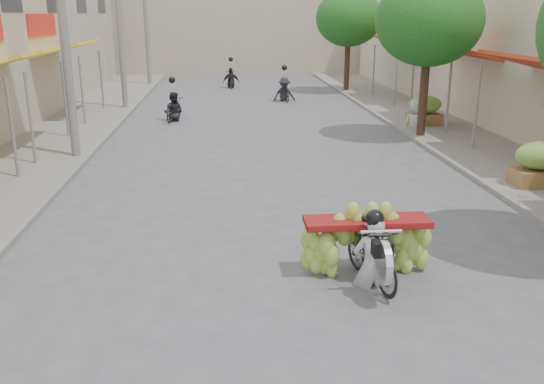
% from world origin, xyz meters
% --- Properties ---
extents(sidewalk_left, '(4.00, 60.00, 0.12)m').
position_xyz_m(sidewalk_left, '(-7.00, 15.00, 0.06)').
color(sidewalk_left, gray).
rests_on(sidewalk_left, ground).
extents(sidewalk_right, '(4.00, 60.00, 0.12)m').
position_xyz_m(sidewalk_right, '(7.00, 15.00, 0.06)').
color(sidewalk_right, gray).
rests_on(sidewalk_right, ground).
extents(far_building, '(20.00, 6.00, 7.00)m').
position_xyz_m(far_building, '(0.00, 38.00, 3.50)').
color(far_building, tan).
rests_on(far_building, ground).
extents(utility_pole_mid, '(0.60, 0.24, 8.00)m').
position_xyz_m(utility_pole_mid, '(-5.40, 12.00, 4.03)').
color(utility_pole_mid, slate).
rests_on(utility_pole_mid, ground).
extents(utility_pole_far, '(0.60, 0.24, 8.00)m').
position_xyz_m(utility_pole_far, '(-5.40, 21.00, 4.03)').
color(utility_pole_far, slate).
rests_on(utility_pole_far, ground).
extents(utility_pole_back, '(0.60, 0.24, 8.00)m').
position_xyz_m(utility_pole_back, '(-5.40, 30.00, 4.03)').
color(utility_pole_back, slate).
rests_on(utility_pole_back, ground).
extents(street_tree_mid, '(3.40, 3.40, 5.25)m').
position_xyz_m(street_tree_mid, '(5.40, 14.00, 3.78)').
color(street_tree_mid, '#3A2719').
rests_on(street_tree_mid, ground).
extents(street_tree_far, '(3.40, 3.40, 5.25)m').
position_xyz_m(street_tree_far, '(5.40, 26.00, 3.78)').
color(street_tree_far, '#3A2719').
rests_on(street_tree_far, ground).
extents(produce_crate_mid, '(1.20, 0.88, 1.16)m').
position_xyz_m(produce_crate_mid, '(6.20, 8.00, 0.71)').
color(produce_crate_mid, brown).
rests_on(produce_crate_mid, ground).
extents(produce_crate_far, '(1.20, 0.88, 1.16)m').
position_xyz_m(produce_crate_far, '(6.20, 16.00, 0.71)').
color(produce_crate_far, brown).
rests_on(produce_crate_far, ground).
extents(banana_motorbike, '(2.20, 1.86, 2.03)m').
position_xyz_m(banana_motorbike, '(1.03, 3.60, 0.68)').
color(banana_motorbike, black).
rests_on(banana_motorbike, ground).
extents(pedestrian, '(0.92, 0.56, 1.85)m').
position_xyz_m(pedestrian, '(5.76, 15.63, 1.04)').
color(pedestrian, silver).
rests_on(pedestrian, ground).
extents(bg_motorbike_a, '(0.91, 1.63, 1.95)m').
position_xyz_m(bg_motorbike_a, '(-3.10, 18.05, 0.76)').
color(bg_motorbike_a, black).
rests_on(bg_motorbike_a, ground).
extents(bg_motorbike_b, '(1.14, 1.68, 1.95)m').
position_xyz_m(bg_motorbike_b, '(1.76, 22.96, 0.86)').
color(bg_motorbike_b, black).
rests_on(bg_motorbike_b, ground).
extents(bg_motorbike_c, '(0.97, 1.57, 1.95)m').
position_xyz_m(bg_motorbike_c, '(-0.68, 28.44, 0.80)').
color(bg_motorbike_c, black).
rests_on(bg_motorbike_c, ground).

